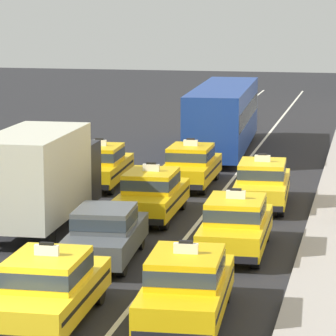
{
  "coord_description": "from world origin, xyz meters",
  "views": [
    {
      "loc": [
        7.12,
        -17.32,
        7.34
      ],
      "look_at": [
        -0.04,
        15.65,
        1.3
      ],
      "focal_mm": 100.74,
      "sensor_mm": 36.0,
      "label": 1
    }
  ],
  "objects_px": {
    "taxi_center_nearest": "(49,287)",
    "sedan_center_second": "(105,232)",
    "taxi_right_second": "(236,224)",
    "taxi_center_third": "(152,193)",
    "bus_center_fifth": "(223,115)",
    "taxi_right_third": "(262,183)",
    "taxi_right_nearest": "(186,285)",
    "taxi_center_fourth": "(191,165)",
    "box_truck_left_second": "(42,175)",
    "taxi_left_third": "(100,165)"
  },
  "relations": [
    {
      "from": "taxi_center_third",
      "to": "bus_center_fifth",
      "type": "bearing_deg",
      "value": 89.45
    },
    {
      "from": "box_truck_left_second",
      "to": "taxi_right_second",
      "type": "xyz_separation_m",
      "value": [
        6.56,
        -1.7,
        -0.9
      ]
    },
    {
      "from": "taxi_center_nearest",
      "to": "taxi_left_third",
      "type": "bearing_deg",
      "value": 102.17
    },
    {
      "from": "taxi_left_third",
      "to": "taxi_right_second",
      "type": "xyz_separation_m",
      "value": [
        6.7,
        -8.79,
        0.0
      ]
    },
    {
      "from": "taxi_center_third",
      "to": "taxi_right_nearest",
      "type": "bearing_deg",
      "value": -72.43
    },
    {
      "from": "sedan_center_second",
      "to": "taxi_right_third",
      "type": "bearing_deg",
      "value": 66.7
    },
    {
      "from": "bus_center_fifth",
      "to": "taxi_center_fourth",
      "type": "bearing_deg",
      "value": -89.36
    },
    {
      "from": "taxi_center_nearest",
      "to": "taxi_center_fourth",
      "type": "xyz_separation_m",
      "value": [
        0.11,
        16.56,
        0.0
      ]
    },
    {
      "from": "taxi_right_second",
      "to": "taxi_left_third",
      "type": "bearing_deg",
      "value": 127.31
    },
    {
      "from": "box_truck_left_second",
      "to": "sedan_center_second",
      "type": "relative_size",
      "value": 1.59
    },
    {
      "from": "taxi_center_nearest",
      "to": "sedan_center_second",
      "type": "xyz_separation_m",
      "value": [
        -0.19,
        5.33,
        -0.03
      ]
    },
    {
      "from": "box_truck_left_second",
      "to": "sedan_center_second",
      "type": "bearing_deg",
      "value": -47.56
    },
    {
      "from": "taxi_right_second",
      "to": "box_truck_left_second",
      "type": "bearing_deg",
      "value": 165.51
    },
    {
      "from": "bus_center_fifth",
      "to": "taxi_right_second",
      "type": "bearing_deg",
      "value": -79.92
    },
    {
      "from": "taxi_center_fourth",
      "to": "bus_center_fifth",
      "type": "relative_size",
      "value": 0.4
    },
    {
      "from": "taxi_center_nearest",
      "to": "sedan_center_second",
      "type": "height_order",
      "value": "taxi_center_nearest"
    },
    {
      "from": "taxi_center_third",
      "to": "taxi_center_nearest",
      "type": "bearing_deg",
      "value": -89.33
    },
    {
      "from": "taxi_right_second",
      "to": "taxi_right_third",
      "type": "bearing_deg",
      "value": 89.8
    },
    {
      "from": "box_truck_left_second",
      "to": "taxi_center_fourth",
      "type": "distance_m",
      "value": 8.61
    },
    {
      "from": "taxi_center_nearest",
      "to": "taxi_right_second",
      "type": "relative_size",
      "value": 1.0
    },
    {
      "from": "sedan_center_second",
      "to": "taxi_right_second",
      "type": "xyz_separation_m",
      "value": [
        3.48,
        1.67,
        0.03
      ]
    },
    {
      "from": "box_truck_left_second",
      "to": "taxi_center_third",
      "type": "relative_size",
      "value": 1.53
    },
    {
      "from": "sedan_center_second",
      "to": "taxi_right_third",
      "type": "xyz_separation_m",
      "value": [
        3.51,
        8.14,
        0.03
      ]
    },
    {
      "from": "taxi_left_third",
      "to": "bus_center_fifth",
      "type": "height_order",
      "value": "bus_center_fifth"
    },
    {
      "from": "sedan_center_second",
      "to": "taxi_right_third",
      "type": "distance_m",
      "value": 8.86
    },
    {
      "from": "sedan_center_second",
      "to": "taxi_right_third",
      "type": "relative_size",
      "value": 0.95
    },
    {
      "from": "taxi_left_third",
      "to": "sedan_center_second",
      "type": "distance_m",
      "value": 10.94
    },
    {
      "from": "taxi_center_nearest",
      "to": "bus_center_fifth",
      "type": "xyz_separation_m",
      "value": [
        0.02,
        25.42,
        0.94
      ]
    },
    {
      "from": "box_truck_left_second",
      "to": "sedan_center_second",
      "type": "distance_m",
      "value": 4.66
    },
    {
      "from": "taxi_center_third",
      "to": "bus_center_fifth",
      "type": "height_order",
      "value": "bus_center_fifth"
    },
    {
      "from": "sedan_center_second",
      "to": "bus_center_fifth",
      "type": "xyz_separation_m",
      "value": [
        0.21,
        20.09,
        0.97
      ]
    },
    {
      "from": "taxi_right_third",
      "to": "bus_center_fifth",
      "type": "bearing_deg",
      "value": 105.43
    },
    {
      "from": "taxi_right_second",
      "to": "taxi_center_fourth",
      "type": "bearing_deg",
      "value": 108.37
    },
    {
      "from": "box_truck_left_second",
      "to": "taxi_left_third",
      "type": "xyz_separation_m",
      "value": [
        -0.13,
        7.09,
        -0.9
      ]
    },
    {
      "from": "bus_center_fifth",
      "to": "taxi_right_nearest",
      "type": "xyz_separation_m",
      "value": [
        3.02,
        -24.6,
        -0.94
      ]
    },
    {
      "from": "bus_center_fifth",
      "to": "taxi_right_second",
      "type": "distance_m",
      "value": 18.73
    },
    {
      "from": "taxi_left_third",
      "to": "taxi_right_third",
      "type": "bearing_deg",
      "value": -19.05
    },
    {
      "from": "taxi_center_third",
      "to": "taxi_right_second",
      "type": "relative_size",
      "value": 1.0
    },
    {
      "from": "taxi_center_third",
      "to": "taxi_right_third",
      "type": "relative_size",
      "value": 0.99
    },
    {
      "from": "taxi_center_fourth",
      "to": "box_truck_left_second",
      "type": "bearing_deg",
      "value": -113.31
    },
    {
      "from": "taxi_center_nearest",
      "to": "taxi_right_second",
      "type": "distance_m",
      "value": 7.74
    },
    {
      "from": "taxi_center_third",
      "to": "sedan_center_second",
      "type": "bearing_deg",
      "value": -90.71
    },
    {
      "from": "taxi_left_third",
      "to": "sedan_center_second",
      "type": "height_order",
      "value": "taxi_left_third"
    },
    {
      "from": "taxi_center_fourth",
      "to": "taxi_center_third",
      "type": "bearing_deg",
      "value": -92.39
    },
    {
      "from": "taxi_center_fourth",
      "to": "taxi_right_second",
      "type": "height_order",
      "value": "same"
    },
    {
      "from": "taxi_center_fourth",
      "to": "taxi_right_second",
      "type": "xyz_separation_m",
      "value": [
        3.18,
        -9.56,
        0.0
      ]
    },
    {
      "from": "taxi_right_nearest",
      "to": "taxi_right_third",
      "type": "xyz_separation_m",
      "value": [
        0.28,
        12.65,
        0.0
      ]
    },
    {
      "from": "taxi_left_third",
      "to": "taxi_center_third",
      "type": "xyz_separation_m",
      "value": [
        3.28,
        -4.99,
        0.0
      ]
    },
    {
      "from": "taxi_left_third",
      "to": "taxi_right_second",
      "type": "relative_size",
      "value": 1.01
    },
    {
      "from": "taxi_center_nearest",
      "to": "taxi_right_nearest",
      "type": "xyz_separation_m",
      "value": [
        3.03,
        0.82,
        0.0
      ]
    }
  ]
}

